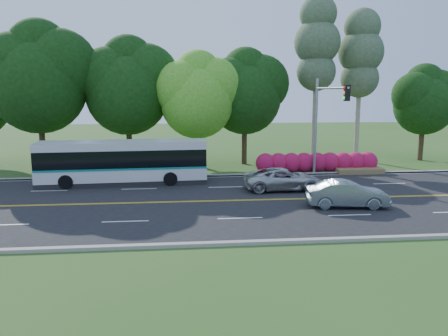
{
  "coord_description": "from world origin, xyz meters",
  "views": [
    {
      "loc": [
        -3.28,
        -23.78,
        6.12
      ],
      "look_at": [
        -0.75,
        2.0,
        1.53
      ],
      "focal_mm": 35.0,
      "sensor_mm": 36.0,
      "label": 1
    }
  ],
  "objects": [
    {
      "name": "suv",
      "position": [
        3.01,
        2.39,
        0.7
      ],
      "size": [
        4.91,
        2.29,
        1.36
      ],
      "primitive_type": "imported",
      "rotation": [
        0.0,
        0.0,
        1.58
      ],
      "color": "#BBBFC0",
      "rests_on": "road"
    },
    {
      "name": "ground",
      "position": [
        0.0,
        0.0,
        0.0
      ],
      "size": [
        120.0,
        120.0,
        0.0
      ],
      "primitive_type": "plane",
      "color": "#2F541C",
      "rests_on": "ground"
    },
    {
      "name": "traffic_signal",
      "position": [
        6.49,
        5.4,
        4.67
      ],
      "size": [
        0.42,
        6.1,
        7.0
      ],
      "color": "gray",
      "rests_on": "ground"
    },
    {
      "name": "transit_bus",
      "position": [
        -7.17,
        5.18,
        1.43
      ],
      "size": [
        11.01,
        2.97,
        2.85
      ],
      "rotation": [
        0.0,
        0.0,
        0.06
      ],
      "color": "silver",
      "rests_on": "road"
    },
    {
      "name": "tree_row",
      "position": [
        -5.15,
        12.13,
        6.73
      ],
      "size": [
        44.7,
        9.1,
        13.84
      ],
      "color": "#2F2015",
      "rests_on": "ground"
    },
    {
      "name": "curb_north",
      "position": [
        0.0,
        7.15,
        0.07
      ],
      "size": [
        60.0,
        0.3,
        0.15
      ],
      "primitive_type": "cube",
      "color": "gray",
      "rests_on": "ground"
    },
    {
      "name": "road",
      "position": [
        0.0,
        0.0,
        0.01
      ],
      "size": [
        60.0,
        14.0,
        0.02
      ],
      "primitive_type": "cube",
      "color": "black",
      "rests_on": "ground"
    },
    {
      "name": "lane_markings",
      "position": [
        -0.09,
        0.0,
        0.02
      ],
      "size": [
        57.6,
        13.82,
        0.0
      ],
      "color": "gold",
      "rests_on": "road"
    },
    {
      "name": "sedan",
      "position": [
        5.44,
        -1.98,
        0.72
      ],
      "size": [
        4.42,
        2.03,
        1.41
      ],
      "primitive_type": "imported",
      "rotation": [
        0.0,
        0.0,
        1.44
      ],
      "color": "slate",
      "rests_on": "road"
    },
    {
      "name": "curb_south",
      "position": [
        0.0,
        -7.15,
        0.07
      ],
      "size": [
        60.0,
        0.3,
        0.15
      ],
      "primitive_type": "cube",
      "color": "gray",
      "rests_on": "ground"
    },
    {
      "name": "grass_verge",
      "position": [
        0.0,
        9.0,
        0.05
      ],
      "size": [
        60.0,
        4.0,
        0.1
      ],
      "primitive_type": "cube",
      "color": "#2F541C",
      "rests_on": "ground"
    },
    {
      "name": "bougainvillea_hedge",
      "position": [
        7.18,
        8.15,
        0.72
      ],
      "size": [
        9.5,
        2.25,
        1.5
      ],
      "color": "#A80E28",
      "rests_on": "ground"
    }
  ]
}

